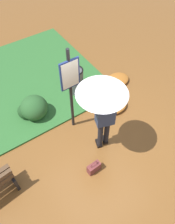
{
  "coord_description": "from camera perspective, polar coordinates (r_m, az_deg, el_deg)",
  "views": [
    {
      "loc": [
        1.83,
        2.12,
        4.84
      ],
      "look_at": [
        0.01,
        -0.57,
        0.85
      ],
      "focal_mm": 37.53,
      "sensor_mm": 36.0,
      "label": 1
    }
  ],
  "objects": [
    {
      "name": "ground_plane",
      "position": [
        5.59,
        3.41,
        -9.29
      ],
      "size": [
        18.0,
        18.0,
        0.0
      ],
      "primitive_type": "plane",
      "color": "brown"
    },
    {
      "name": "grass_verge",
      "position": [
        7.23,
        -17.42,
        6.29
      ],
      "size": [
        4.8,
        4.0,
        0.05
      ],
      "color": "#2D662D",
      "rests_on": "ground_plane"
    },
    {
      "name": "person_with_umbrella",
      "position": [
        4.4,
        3.93,
        2.36
      ],
      "size": [
        0.96,
        0.96,
        2.04
      ],
      "color": "black",
      "rests_on": "ground_plane"
    },
    {
      "name": "info_sign_post",
      "position": [
        4.91,
        -4.19,
        6.91
      ],
      "size": [
        0.44,
        0.07,
        2.3
      ],
      "color": "black",
      "rests_on": "ground_plane"
    },
    {
      "name": "handbag",
      "position": [
        5.23,
        1.58,
        -13.38
      ],
      "size": [
        0.31,
        0.16,
        0.37
      ],
      "color": "brown",
      "rests_on": "ground_plane"
    },
    {
      "name": "trash_bin",
      "position": [
        6.45,
        -2.81,
        7.48
      ],
      "size": [
        0.42,
        0.42,
        0.83
      ],
      "color": "#4C4C51",
      "rests_on": "ground_plane"
    },
    {
      "name": "shrub_cluster",
      "position": [
        6.11,
        -13.22,
        0.86
      ],
      "size": [
        0.76,
        0.69,
        0.62
      ],
      "color": "#285628",
      "rests_on": "ground_plane"
    },
    {
      "name": "leaf_pile_near_person",
      "position": [
        7.05,
        7.35,
        7.83
      ],
      "size": [
        0.71,
        0.57,
        0.16
      ],
      "color": "#A86023",
      "rests_on": "ground_plane"
    },
    {
      "name": "leaf_pile_by_bench",
      "position": [
        6.33,
        6.34,
        1.75
      ],
      "size": [
        0.78,
        0.62,
        0.17
      ],
      "color": "#A86023",
      "rests_on": "ground_plane"
    }
  ]
}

